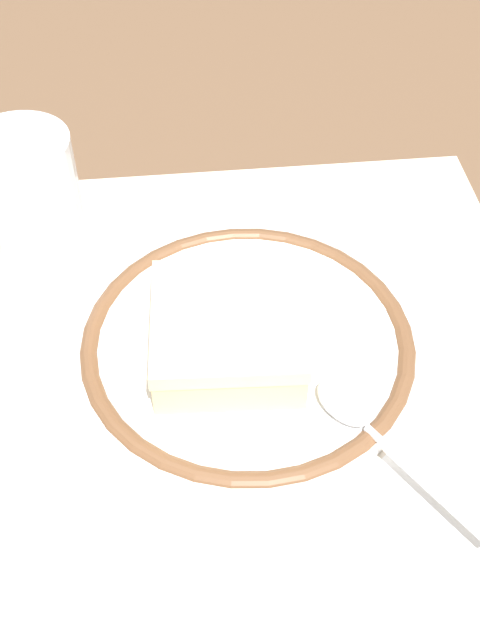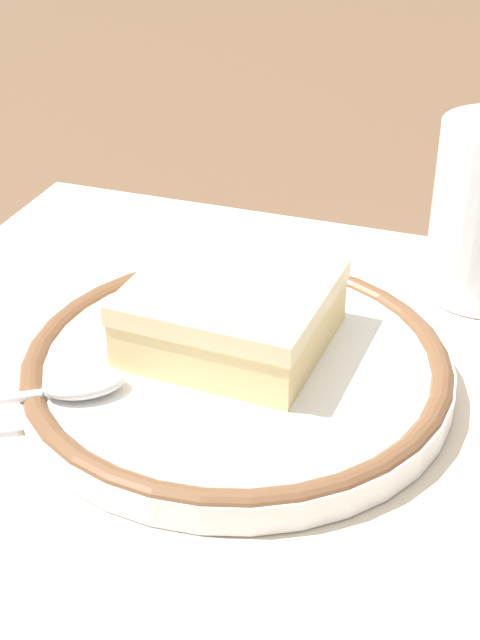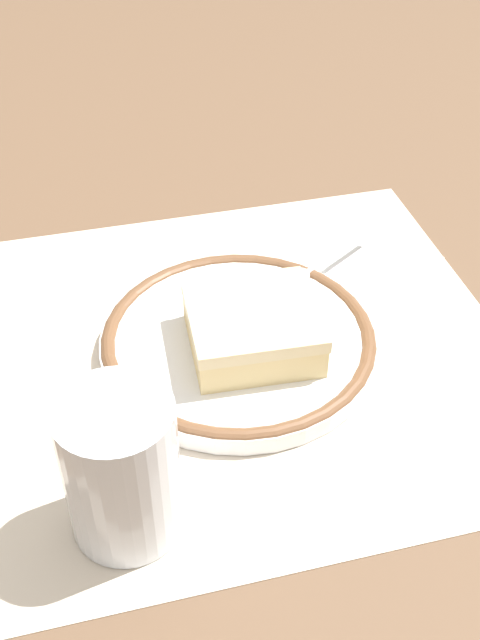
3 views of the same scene
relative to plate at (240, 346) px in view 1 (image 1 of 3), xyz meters
The scene contains 7 objects.
ground_plane 0.01m from the plate, 33.15° to the left, with size 2.40×2.40×0.00m, color brown.
placemat 0.01m from the plate, 33.15° to the left, with size 0.41×0.40×0.00m, color beige.
plate is the anchor object (origin of this frame).
cake_slice 0.03m from the plate, 43.12° to the right, with size 0.10×0.10×0.04m.
spoon 0.09m from the plate, 41.94° to the left, with size 0.12×0.08×0.01m.
cup 0.17m from the plate, 128.56° to the right, with size 0.07×0.07×0.10m.
napkin 0.17m from the plate, 35.46° to the left, with size 0.10×0.12×0.00m, color white.
Camera 1 is at (0.31, -0.04, 0.39)m, focal length 42.93 mm.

